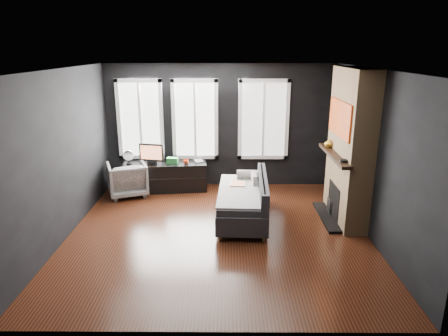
{
  "coord_description": "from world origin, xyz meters",
  "views": [
    {
      "loc": [
        0.14,
        -6.19,
        3.01
      ],
      "look_at": [
        0.1,
        0.3,
        1.05
      ],
      "focal_mm": 32.0,
      "sensor_mm": 36.0,
      "label": 1
    }
  ],
  "objects_px": {
    "mug": "(186,161)",
    "sofa": "(243,198)",
    "book": "(195,156)",
    "armchair": "(127,177)",
    "mantel_vase": "(329,143)",
    "media_console": "(165,177)",
    "monitor": "(152,152)"
  },
  "relations": [
    {
      "from": "mug",
      "to": "sofa",
      "type": "bearing_deg",
      "value": -52.51
    },
    {
      "from": "book",
      "to": "armchair",
      "type": "bearing_deg",
      "value": -161.5
    },
    {
      "from": "sofa",
      "to": "mantel_vase",
      "type": "bearing_deg",
      "value": 20.05
    },
    {
      "from": "mug",
      "to": "book",
      "type": "bearing_deg",
      "value": 46.33
    },
    {
      "from": "armchair",
      "to": "media_console",
      "type": "distance_m",
      "value": 0.82
    },
    {
      "from": "mantel_vase",
      "to": "monitor",
      "type": "bearing_deg",
      "value": 163.79
    },
    {
      "from": "media_console",
      "to": "mug",
      "type": "distance_m",
      "value": 0.6
    },
    {
      "from": "sofa",
      "to": "mug",
      "type": "distance_m",
      "value": 1.93
    },
    {
      "from": "mug",
      "to": "book",
      "type": "relative_size",
      "value": 0.47
    },
    {
      "from": "book",
      "to": "monitor",
      "type": "bearing_deg",
      "value": -169.58
    },
    {
      "from": "monitor",
      "to": "book",
      "type": "relative_size",
      "value": 2.27
    },
    {
      "from": "media_console",
      "to": "mug",
      "type": "relative_size",
      "value": 15.66
    },
    {
      "from": "mug",
      "to": "book",
      "type": "height_order",
      "value": "book"
    },
    {
      "from": "media_console",
      "to": "mantel_vase",
      "type": "xyz_separation_m",
      "value": [
        3.25,
        -1.05,
        1.01
      ]
    },
    {
      "from": "monitor",
      "to": "mug",
      "type": "xyz_separation_m",
      "value": [
        0.73,
        -0.01,
        -0.19
      ]
    },
    {
      "from": "mug",
      "to": "mantel_vase",
      "type": "relative_size",
      "value": 0.65
    },
    {
      "from": "media_console",
      "to": "monitor",
      "type": "height_order",
      "value": "monitor"
    },
    {
      "from": "armchair",
      "to": "monitor",
      "type": "xyz_separation_m",
      "value": [
        0.48,
        0.3,
        0.47
      ]
    },
    {
      "from": "media_console",
      "to": "mantel_vase",
      "type": "height_order",
      "value": "mantel_vase"
    },
    {
      "from": "monitor",
      "to": "sofa",
      "type": "bearing_deg",
      "value": -26.03
    },
    {
      "from": "armchair",
      "to": "mug",
      "type": "distance_m",
      "value": 1.28
    },
    {
      "from": "monitor",
      "to": "mug",
      "type": "relative_size",
      "value": 4.89
    },
    {
      "from": "sofa",
      "to": "armchair",
      "type": "relative_size",
      "value": 2.42
    },
    {
      "from": "book",
      "to": "mantel_vase",
      "type": "bearing_deg",
      "value": -24.49
    },
    {
      "from": "sofa",
      "to": "monitor",
      "type": "distance_m",
      "value": 2.48
    },
    {
      "from": "book",
      "to": "mantel_vase",
      "type": "relative_size",
      "value": 1.4
    },
    {
      "from": "sofa",
      "to": "mug",
      "type": "xyz_separation_m",
      "value": [
        -1.16,
        1.52,
        0.26
      ]
    },
    {
      "from": "media_console",
      "to": "mug",
      "type": "height_order",
      "value": "mug"
    },
    {
      "from": "media_console",
      "to": "monitor",
      "type": "bearing_deg",
      "value": 179.33
    },
    {
      "from": "mug",
      "to": "armchair",
      "type": "bearing_deg",
      "value": -166.81
    },
    {
      "from": "mug",
      "to": "mantel_vase",
      "type": "distance_m",
      "value": 3.03
    },
    {
      "from": "monitor",
      "to": "book",
      "type": "bearing_deg",
      "value": 23.26
    }
  ]
}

